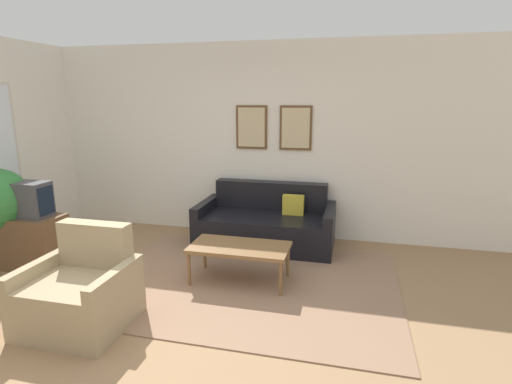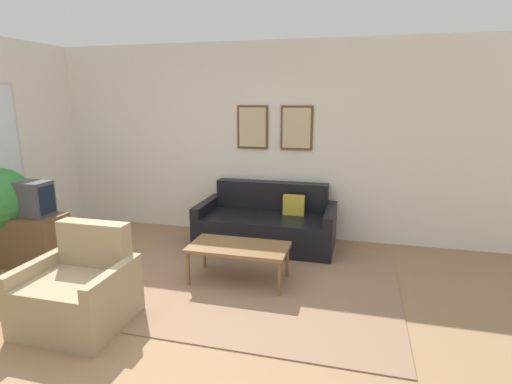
% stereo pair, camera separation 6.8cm
% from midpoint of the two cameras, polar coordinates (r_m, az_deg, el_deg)
% --- Properties ---
extents(ground_plane, '(16.00, 16.00, 0.00)m').
position_cam_midpoint_polar(ground_plane, '(3.71, -15.92, -18.90)').
color(ground_plane, '#997551').
extents(area_rug, '(3.14, 2.36, 0.01)m').
position_cam_midpoint_polar(area_rug, '(4.41, -1.55, -12.81)').
color(area_rug, '#937056').
rests_on(area_rug, ground_plane).
extents(wall_back, '(8.00, 0.09, 2.70)m').
position_cam_midpoint_polar(wall_back, '(5.76, -2.96, 7.33)').
color(wall_back, white).
rests_on(wall_back, ground_plane).
extents(couch, '(1.80, 0.90, 0.81)m').
position_cam_midpoint_polar(couch, '(5.40, 1.16, -4.64)').
color(couch, black).
rests_on(couch, ground_plane).
extents(coffee_table, '(1.06, 0.54, 0.41)m').
position_cam_midpoint_polar(coffee_table, '(4.30, -2.82, -8.11)').
color(coffee_table, brown).
rests_on(coffee_table, ground_plane).
extents(tv_stand, '(0.75, 0.45, 0.61)m').
position_cam_midpoint_polar(tv_stand, '(5.42, -29.80, -6.14)').
color(tv_stand, brown).
rests_on(tv_stand, ground_plane).
extents(tv, '(0.56, 0.28, 0.41)m').
position_cam_midpoint_polar(tv, '(5.29, -30.40, -0.89)').
color(tv, '#424247').
rests_on(tv, tv_stand).
extents(armchair, '(0.85, 0.76, 0.85)m').
position_cam_midpoint_polar(armchair, '(3.90, -24.23, -13.10)').
color(armchair, tan).
rests_on(armchair, ground_plane).
extents(potted_plant_by_window, '(0.49, 0.49, 0.79)m').
position_cam_midpoint_polar(potted_plant_by_window, '(5.68, -30.08, -3.51)').
color(potted_plant_by_window, beige).
rests_on(potted_plant_by_window, ground_plane).
extents(potted_plant_small, '(0.46, 0.46, 0.78)m').
position_cam_midpoint_polar(potted_plant_small, '(5.77, -29.34, -3.21)').
color(potted_plant_small, slate).
rests_on(potted_plant_small, ground_plane).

